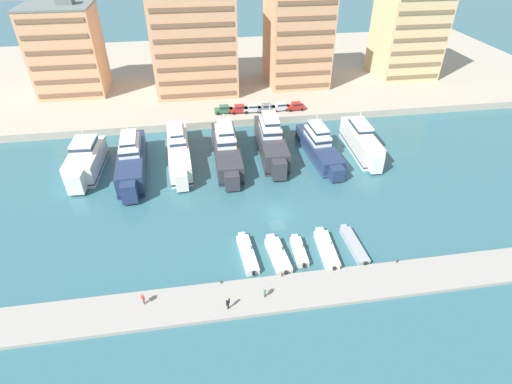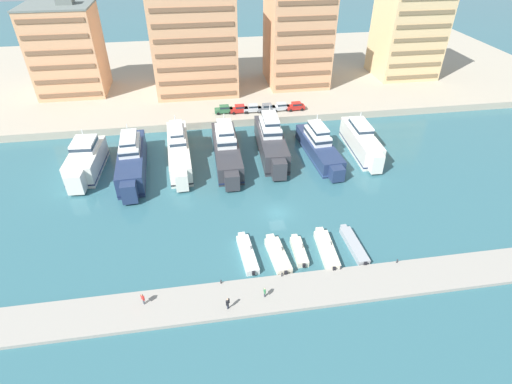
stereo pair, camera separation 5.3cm
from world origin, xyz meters
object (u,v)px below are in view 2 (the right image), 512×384
Objects in this scene: yacht_navy_center_right at (319,146)px; motorboat_white_far_left at (247,253)px; yacht_ivory_far_left at (86,160)px; yacht_charcoal_center at (271,141)px; car_grey_center_left at (267,108)px; pedestrian_mid_deck at (228,303)px; motorboat_cream_left at (277,255)px; car_red_left at (239,109)px; yacht_navy_left at (132,160)px; car_silver_center at (281,106)px; motorboat_cream_center_left at (326,249)px; motorboat_grey_center at (354,245)px; car_silver_mid_left at (253,108)px; yacht_ivory_mid_left at (179,149)px; car_green_far_left at (224,109)px; pedestrian_far_side at (143,298)px; pedestrian_near_edge at (265,291)px; yacht_charcoal_center_left at (226,148)px; car_red_center_right at (296,106)px; motorboat_cream_mid_left at (299,251)px; yacht_ivory_mid_right at (361,141)px.

yacht_navy_center_right reaches higher than motorboat_white_far_left.
yacht_charcoal_center is at bearing 2.95° from yacht_ivory_far_left.
car_grey_center_left is 2.36× the size of pedestrian_mid_deck.
car_red_left is (0.21, 45.54, 2.08)m from motorboat_cream_left.
car_silver_center is (31.74, 19.19, 0.15)m from yacht_navy_left.
motorboat_cream_center_left is at bearing -4.31° from motorboat_white_far_left.
motorboat_cream_left is 1.87× the size of car_grey_center_left.
car_grey_center_left is at bearing -177.55° from car_silver_center.
car_silver_mid_left reaches higher than motorboat_grey_center.
pedestrian_mid_deck is at bearing -81.15° from yacht_ivory_mid_left.
motorboat_grey_center is 46.54m from car_red_left.
pedestrian_far_side is at bearing -105.62° from car_green_far_left.
yacht_ivory_far_left is 10.11× the size of pedestrian_near_edge.
yacht_charcoal_center_left is at bearing 90.57° from motorboat_white_far_left.
motorboat_grey_center is at bearing -84.00° from car_grey_center_left.
motorboat_white_far_left is 2.01× the size of car_red_left.
yacht_navy_left reaches higher than yacht_navy_center_right.
motorboat_cream_left is 45.59m from car_red_left.
car_grey_center_left is (-7.09, 18.53, 0.55)m from yacht_navy_center_right.
yacht_navy_left reaches higher than motorboat_cream_left.
car_red_left is 2.34× the size of pedestrian_mid_deck.
car_green_far_left reaches higher than pedestrian_far_side.
yacht_charcoal_center_left is at bearing -122.30° from car_grey_center_left.
motorboat_white_far_left is at bearing -111.59° from car_red_center_right.
motorboat_cream_center_left is 2.05× the size of car_red_left.
yacht_navy_center_right is 23.14m from car_red_left.
yacht_ivory_mid_left is 1.07× the size of yacht_charcoal_center.
motorboat_cream_center_left is (11.46, -27.84, -1.87)m from yacht_charcoal_center_left.
motorboat_grey_center is at bearing 3.48° from motorboat_cream_center_left.
yacht_navy_left is 26.58m from yacht_charcoal_center.
yacht_navy_center_right is 40.70m from pedestrian_mid_deck.
car_red_center_right is at bearing 22.18° from yacht_ivory_far_left.
yacht_charcoal_center is at bearing 95.01° from motorboat_cream_center_left.
motorboat_cream_mid_left is at bearing -98.47° from car_silver_center.
yacht_ivory_mid_right is 10.41× the size of pedestrian_far_side.
motorboat_cream_center_left reaches higher than motorboat_white_far_left.
motorboat_grey_center is at bearing -76.89° from yacht_charcoal_center.
yacht_navy_center_right reaches higher than pedestrian_mid_deck.
yacht_ivory_mid_right is at bearing 0.78° from yacht_navy_left.
motorboat_cream_center_left is (37.23, -27.23, -1.89)m from yacht_ivory_far_left.
pedestrian_mid_deck is (-14.17, -53.23, -1.09)m from car_grey_center_left.
car_green_far_left is at bearing 131.31° from yacht_navy_center_right.
yacht_ivory_far_left is 2.47× the size of motorboat_cream_mid_left.
yacht_charcoal_center reaches higher than car_green_far_left.
yacht_ivory_mid_left is 32.10m from motorboat_cream_left.
car_silver_mid_left is (-18.95, 18.69, 0.25)m from yacht_ivory_mid_right.
motorboat_cream_mid_left is 21.76m from pedestrian_far_side.
car_silver_center is at bearing 71.84° from pedestrian_mid_deck.
yacht_charcoal_center is 4.97× the size of car_silver_center.
yacht_charcoal_center_left is 5.29× the size of car_red_center_right.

